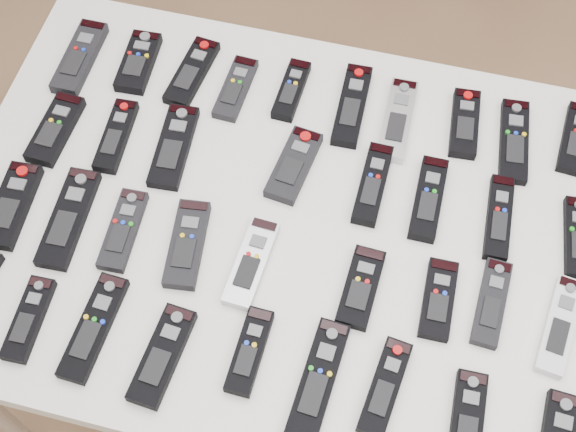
% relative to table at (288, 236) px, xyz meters
% --- Properties ---
extents(ground, '(4.00, 4.00, 0.00)m').
position_rel_table_xyz_m(ground, '(0.07, 0.12, -0.72)').
color(ground, '#8D6448').
rests_on(ground, ground).
extents(table, '(1.25, 0.88, 0.78)m').
position_rel_table_xyz_m(table, '(0.00, 0.00, 0.00)').
color(table, white).
rests_on(table, ground).
extents(remote_0, '(0.06, 0.19, 0.02)m').
position_rel_table_xyz_m(remote_0, '(-0.51, 0.26, 0.07)').
color(remote_0, black).
rests_on(remote_0, table).
extents(remote_1, '(0.07, 0.15, 0.02)m').
position_rel_table_xyz_m(remote_1, '(-0.39, 0.28, 0.07)').
color(remote_1, black).
rests_on(remote_1, table).
extents(remote_2, '(0.07, 0.18, 0.02)m').
position_rel_table_xyz_m(remote_2, '(-0.27, 0.28, 0.07)').
color(remote_2, black).
rests_on(remote_2, table).
extents(remote_3, '(0.06, 0.16, 0.02)m').
position_rel_table_xyz_m(remote_3, '(-0.18, 0.27, 0.07)').
color(remote_3, black).
rests_on(remote_3, table).
extents(remote_4, '(0.05, 0.15, 0.02)m').
position_rel_table_xyz_m(remote_4, '(-0.07, 0.29, 0.07)').
color(remote_4, black).
rests_on(remote_4, table).
extents(remote_5, '(0.06, 0.19, 0.02)m').
position_rel_table_xyz_m(remote_5, '(0.06, 0.28, 0.07)').
color(remote_5, black).
rests_on(remote_5, table).
extents(remote_6, '(0.06, 0.19, 0.02)m').
position_rel_table_xyz_m(remote_6, '(0.15, 0.27, 0.07)').
color(remote_6, '#B7B7BC').
rests_on(remote_6, table).
extents(remote_7, '(0.06, 0.16, 0.02)m').
position_rel_table_xyz_m(remote_7, '(0.28, 0.29, 0.07)').
color(remote_7, black).
rests_on(remote_7, table).
extents(remote_8, '(0.07, 0.19, 0.02)m').
position_rel_table_xyz_m(remote_8, '(0.38, 0.27, 0.07)').
color(remote_8, black).
rests_on(remote_8, table).
extents(remote_10, '(0.06, 0.16, 0.02)m').
position_rel_table_xyz_m(remote_10, '(-0.49, 0.08, 0.07)').
color(remote_10, black).
rests_on(remote_10, table).
extents(remote_11, '(0.05, 0.17, 0.02)m').
position_rel_table_xyz_m(remote_11, '(-0.37, 0.10, 0.07)').
color(remote_11, black).
rests_on(remote_11, table).
extents(remote_12, '(0.07, 0.19, 0.02)m').
position_rel_table_xyz_m(remote_12, '(-0.25, 0.10, 0.07)').
color(remote_12, black).
rests_on(remote_12, table).
extents(remote_13, '(0.08, 0.17, 0.02)m').
position_rel_table_xyz_m(remote_13, '(-0.02, 0.12, 0.07)').
color(remote_13, black).
rests_on(remote_13, table).
extents(remote_14, '(0.05, 0.17, 0.02)m').
position_rel_table_xyz_m(remote_14, '(0.14, 0.11, 0.07)').
color(remote_14, black).
rests_on(remote_14, table).
extents(remote_15, '(0.05, 0.17, 0.02)m').
position_rel_table_xyz_m(remote_15, '(0.24, 0.10, 0.07)').
color(remote_15, black).
rests_on(remote_15, table).
extents(remote_16, '(0.05, 0.17, 0.02)m').
position_rel_table_xyz_m(remote_16, '(0.37, 0.10, 0.07)').
color(remote_16, black).
rests_on(remote_16, table).
extents(remote_18, '(0.07, 0.18, 0.02)m').
position_rel_table_xyz_m(remote_18, '(-0.50, -0.10, 0.07)').
color(remote_18, black).
rests_on(remote_18, table).
extents(remote_19, '(0.07, 0.21, 0.02)m').
position_rel_table_xyz_m(remote_19, '(-0.39, -0.10, 0.07)').
color(remote_19, black).
rests_on(remote_19, table).
extents(remote_20, '(0.06, 0.16, 0.02)m').
position_rel_table_xyz_m(remote_20, '(-0.29, -0.10, 0.07)').
color(remote_20, black).
rests_on(remote_20, table).
extents(remote_21, '(0.08, 0.18, 0.02)m').
position_rel_table_xyz_m(remote_21, '(-0.16, -0.10, 0.07)').
color(remote_21, black).
rests_on(remote_21, table).
extents(remote_22, '(0.06, 0.18, 0.02)m').
position_rel_table_xyz_m(remote_22, '(-0.04, -0.10, 0.07)').
color(remote_22, '#B7B7BC').
rests_on(remote_22, table).
extents(remote_23, '(0.06, 0.15, 0.02)m').
position_rel_table_xyz_m(remote_23, '(0.16, -0.10, 0.07)').
color(remote_23, black).
rests_on(remote_23, table).
extents(remote_24, '(0.05, 0.15, 0.02)m').
position_rel_table_xyz_m(remote_24, '(0.29, -0.09, 0.07)').
color(remote_24, black).
rests_on(remote_24, table).
extents(remote_25, '(0.05, 0.16, 0.02)m').
position_rel_table_xyz_m(remote_25, '(0.38, -0.08, 0.07)').
color(remote_25, black).
rests_on(remote_25, table).
extents(remote_26, '(0.07, 0.19, 0.02)m').
position_rel_table_xyz_m(remote_26, '(0.50, -0.09, 0.07)').
color(remote_26, silver).
rests_on(remote_26, table).
extents(remote_28, '(0.05, 0.15, 0.02)m').
position_rel_table_xyz_m(remote_28, '(-0.38, -0.30, 0.07)').
color(remote_28, black).
rests_on(remote_28, table).
extents(remote_29, '(0.06, 0.20, 0.02)m').
position_rel_table_xyz_m(remote_29, '(-0.27, -0.29, 0.07)').
color(remote_29, black).
rests_on(remote_29, table).
extents(remote_30, '(0.07, 0.18, 0.02)m').
position_rel_table_xyz_m(remote_30, '(-0.14, -0.31, 0.07)').
color(remote_30, black).
rests_on(remote_30, table).
extents(remote_31, '(0.05, 0.15, 0.02)m').
position_rel_table_xyz_m(remote_31, '(0.00, -0.26, 0.07)').
color(remote_31, black).
rests_on(remote_31, table).
extents(remote_32, '(0.07, 0.21, 0.02)m').
position_rel_table_xyz_m(remote_32, '(0.12, -0.28, 0.07)').
color(remote_32, black).
rests_on(remote_32, table).
extents(remote_33, '(0.07, 0.17, 0.02)m').
position_rel_table_xyz_m(remote_33, '(0.23, -0.27, 0.07)').
color(remote_33, black).
rests_on(remote_33, table).
extents(remote_34, '(0.05, 0.17, 0.02)m').
position_rel_table_xyz_m(remote_34, '(0.37, -0.29, 0.07)').
color(remote_34, black).
rests_on(remote_34, table).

